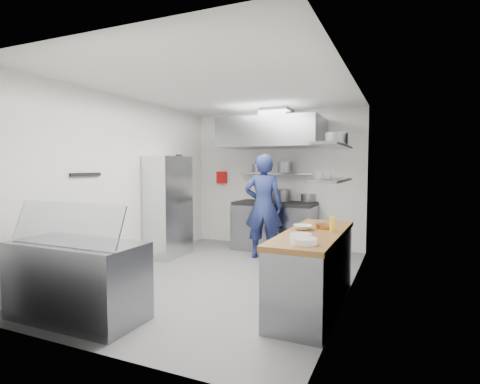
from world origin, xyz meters
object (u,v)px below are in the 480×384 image
at_px(chef, 263,206).
at_px(wire_rack, 169,207).
at_px(gas_range, 275,227).
at_px(display_case, 77,281).

distance_m(chef, wire_rack, 1.75).
relative_size(gas_range, chef, 0.85).
height_order(gas_range, wire_rack, wire_rack).
distance_m(gas_range, display_case, 4.20).
relative_size(chef, display_case, 1.26).
height_order(gas_range, display_case, gas_range).
height_order(chef, wire_rack, chef).
xyz_separation_m(chef, display_case, (-0.91, -3.39, -0.52)).
distance_m(chef, display_case, 3.54).
bearing_deg(chef, wire_rack, 5.43).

